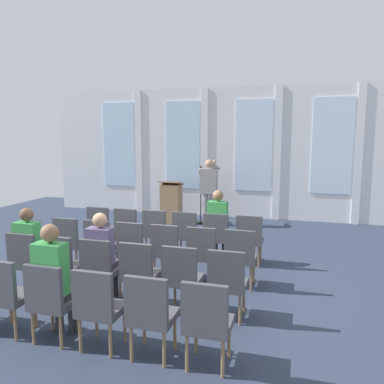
{
  "coord_description": "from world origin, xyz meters",
  "views": [
    {
      "loc": [
        2.32,
        -5.23,
        2.31
      ],
      "look_at": [
        0.02,
        2.8,
        1.1
      ],
      "focal_mm": 35.22,
      "sensor_mm": 36.0,
      "label": 1
    }
  ],
  "objects_px": {
    "audience_r2_c0": "(30,245)",
    "chair_r3_c3": "(98,304)",
    "chair_r3_c1": "(6,292)",
    "chair_r1_c0": "(70,240)",
    "chair_r1_c4": "(203,251)",
    "chair_r2_c3": "(139,270)",
    "chair_r1_c5": "(240,254)",
    "audience_r2_c2": "(102,252)",
    "audience_r3_c2": "(54,276)",
    "chair_r0_c2": "(156,230)",
    "chair_r2_c0": "(27,259)",
    "chair_r3_c2": "(50,298)",
    "chair_r3_c4": "(150,311)",
    "chair_r3_c5": "(207,319)",
    "mic_stand": "(201,211)",
    "speaker": "(209,187)",
    "chair_r1_c3": "(167,248)",
    "chair_r2_c4": "(182,275)",
    "chair_r0_c5": "(250,237)",
    "chair_r0_c3": "(186,232)",
    "chair_r1_c1": "(100,242)",
    "chair_r2_c2": "(100,266)",
    "chair_r0_c4": "(217,234)",
    "chair_r0_c1": "(128,228)",
    "lectern": "(171,202)",
    "chair_r0_c0": "(101,226)",
    "chair_r2_c1": "(62,262)",
    "audience_r0_c4": "(218,222)"
  },
  "relations": [
    {
      "from": "chair_r2_c3",
      "to": "chair_r0_c0",
      "type": "bearing_deg",
      "value": 129.87
    },
    {
      "from": "chair_r1_c5",
      "to": "audience_r2_c2",
      "type": "bearing_deg",
      "value": -151.08
    },
    {
      "from": "mic_stand",
      "to": "audience_r2_c2",
      "type": "height_order",
      "value": "mic_stand"
    },
    {
      "from": "chair_r0_c2",
      "to": "audience_r3_c2",
      "type": "relative_size",
      "value": 0.69
    },
    {
      "from": "chair_r0_c3",
      "to": "chair_r1_c1",
      "type": "height_order",
      "value": "same"
    },
    {
      "from": "chair_r0_c5",
      "to": "chair_r3_c3",
      "type": "height_order",
      "value": "same"
    },
    {
      "from": "chair_r0_c1",
      "to": "lectern",
      "type": "bearing_deg",
      "value": 92.15
    },
    {
      "from": "chair_r1_c4",
      "to": "chair_r3_c3",
      "type": "height_order",
      "value": "same"
    },
    {
      "from": "chair_r1_c4",
      "to": "chair_r2_c3",
      "type": "relative_size",
      "value": 1.0
    },
    {
      "from": "chair_r0_c4",
      "to": "audience_r2_c0",
      "type": "distance_m",
      "value": 3.18
    },
    {
      "from": "mic_stand",
      "to": "chair_r1_c0",
      "type": "distance_m",
      "value": 4.34
    },
    {
      "from": "chair_r3_c3",
      "to": "chair_r2_c0",
      "type": "bearing_deg",
      "value": 149.09
    },
    {
      "from": "mic_stand",
      "to": "chair_r2_c0",
      "type": "bearing_deg",
      "value": -103.79
    },
    {
      "from": "chair_r1_c3",
      "to": "audience_r3_c2",
      "type": "distance_m",
      "value": 2.17
    },
    {
      "from": "audience_r2_c2",
      "to": "chair_r3_c4",
      "type": "height_order",
      "value": "audience_r2_c2"
    },
    {
      "from": "chair_r0_c0",
      "to": "chair_r1_c4",
      "type": "height_order",
      "value": "same"
    },
    {
      "from": "audience_r2_c0",
      "to": "chair_r3_c3",
      "type": "height_order",
      "value": "audience_r2_c0"
    },
    {
      "from": "speaker",
      "to": "chair_r1_c3",
      "type": "distance_m",
      "value": 4.01
    },
    {
      "from": "chair_r0_c2",
      "to": "chair_r2_c0",
      "type": "height_order",
      "value": "same"
    },
    {
      "from": "mic_stand",
      "to": "chair_r1_c5",
      "type": "distance_m",
      "value": 4.49
    },
    {
      "from": "chair_r0_c5",
      "to": "chair_r3_c2",
      "type": "relative_size",
      "value": 1.0
    },
    {
      "from": "audience_r2_c2",
      "to": "audience_r3_c2",
      "type": "height_order",
      "value": "audience_r3_c2"
    },
    {
      "from": "chair_r2_c2",
      "to": "chair_r1_c4",
      "type": "bearing_deg",
      "value": 41.93
    },
    {
      "from": "chair_r3_c1",
      "to": "audience_r3_c2",
      "type": "xyz_separation_m",
      "value": [
        0.6,
        0.08,
        0.22
      ]
    },
    {
      "from": "chair_r0_c5",
      "to": "chair_r1_c4",
      "type": "distance_m",
      "value": 1.23
    },
    {
      "from": "chair_r3_c3",
      "to": "chair_r3_c5",
      "type": "bearing_deg",
      "value": 0.0
    },
    {
      "from": "audience_r2_c0",
      "to": "audience_r3_c2",
      "type": "distance_m",
      "value": 1.62
    },
    {
      "from": "chair_r0_c5",
      "to": "chair_r0_c1",
      "type": "bearing_deg",
      "value": 180.0
    },
    {
      "from": "chair_r0_c2",
      "to": "chair_r1_c5",
      "type": "relative_size",
      "value": 1.0
    },
    {
      "from": "audience_r0_c4",
      "to": "chair_r1_c0",
      "type": "height_order",
      "value": "audience_r0_c4"
    },
    {
      "from": "chair_r2_c4",
      "to": "audience_r3_c2",
      "type": "height_order",
      "value": "audience_r3_c2"
    },
    {
      "from": "chair_r3_c1",
      "to": "speaker",
      "type": "bearing_deg",
      "value": 81.16
    },
    {
      "from": "chair_r0_c2",
      "to": "chair_r2_c3",
      "type": "xyz_separation_m",
      "value": [
        0.6,
        -2.16,
        0.0
      ]
    },
    {
      "from": "chair_r0_c0",
      "to": "mic_stand",
      "type": "bearing_deg",
      "value": 67.29
    },
    {
      "from": "chair_r0_c2",
      "to": "chair_r3_c3",
      "type": "relative_size",
      "value": 1.0
    },
    {
      "from": "speaker",
      "to": "chair_r3_c2",
      "type": "xyz_separation_m",
      "value": [
        -0.35,
        -6.13,
        -0.48
      ]
    },
    {
      "from": "mic_stand",
      "to": "chair_r2_c3",
      "type": "distance_m",
      "value": 5.25
    },
    {
      "from": "audience_r3_c2",
      "to": "chair_r3_c5",
      "type": "distance_m",
      "value": 1.82
    },
    {
      "from": "chair_r1_c5",
      "to": "chair_r3_c2",
      "type": "bearing_deg",
      "value": -129.87
    },
    {
      "from": "chair_r1_c4",
      "to": "chair_r3_c4",
      "type": "relative_size",
      "value": 1.0
    },
    {
      "from": "mic_stand",
      "to": "chair_r2_c1",
      "type": "height_order",
      "value": "mic_stand"
    },
    {
      "from": "chair_r1_c3",
      "to": "chair_r2_c2",
      "type": "height_order",
      "value": "same"
    },
    {
      "from": "speaker",
      "to": "chair_r0_c5",
      "type": "xyz_separation_m",
      "value": [
        1.45,
        -2.89,
        -0.48
      ]
    },
    {
      "from": "chair_r0_c5",
      "to": "chair_r1_c0",
      "type": "relative_size",
      "value": 1.0
    },
    {
      "from": "speaker",
      "to": "chair_r0_c1",
      "type": "distance_m",
      "value": 3.08
    },
    {
      "from": "chair_r3_c5",
      "to": "chair_r2_c2",
      "type": "bearing_deg",
      "value": 149.09
    },
    {
      "from": "chair_r3_c4",
      "to": "chair_r2_c4",
      "type": "bearing_deg",
      "value": 90.0
    },
    {
      "from": "chair_r0_c2",
      "to": "chair_r1_c4",
      "type": "height_order",
      "value": "same"
    },
    {
      "from": "chair_r3_c1",
      "to": "chair_r1_c0",
      "type": "bearing_deg",
      "value": 105.56
    },
    {
      "from": "chair_r1_c3",
      "to": "chair_r2_c0",
      "type": "distance_m",
      "value": 2.1
    }
  ]
}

